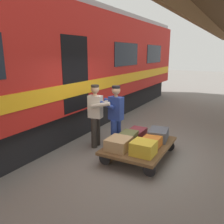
# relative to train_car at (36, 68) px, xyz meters

# --- Properties ---
(ground_plane) EXTENTS (60.00, 60.00, 0.00)m
(ground_plane) POSITION_rel_train_car_xyz_m (-3.40, 0.00, -2.06)
(ground_plane) COLOR slate
(train_car) EXTENTS (3.02, 17.93, 4.00)m
(train_car) POSITION_rel_train_car_xyz_m (0.00, 0.00, 0.00)
(train_car) COLOR #B21E19
(train_car) RESTS_ON ground_plane
(luggage_cart) EXTENTS (1.36, 1.88, 0.35)m
(luggage_cart) POSITION_rel_train_car_xyz_m (-3.41, 0.07, -1.76)
(luggage_cart) COLOR brown
(luggage_cart) RESTS_ON ground_plane
(suitcase_yellow_case) EXTENTS (0.50, 0.47, 0.30)m
(suitcase_yellow_case) POSITION_rel_train_car_xyz_m (-3.71, 0.58, -1.56)
(suitcase_yellow_case) COLOR gold
(suitcase_yellow_case) RESTS_ON luggage_cart
(suitcase_burgundy_valise) EXTENTS (0.40, 0.61, 0.17)m
(suitcase_burgundy_valise) POSITION_rel_train_car_xyz_m (-3.10, -0.45, -1.62)
(suitcase_burgundy_valise) COLOR maroon
(suitcase_burgundy_valise) RESTS_ON luggage_cart
(suitcase_tan_vintage) EXTENTS (0.50, 0.56, 0.26)m
(suitcase_tan_vintage) POSITION_rel_train_car_xyz_m (-3.10, 0.58, -1.58)
(suitcase_tan_vintage) COLOR tan
(suitcase_tan_vintage) RESTS_ON luggage_cart
(suitcase_orange_carryall) EXTENTS (0.41, 0.54, 0.23)m
(suitcase_orange_carryall) POSITION_rel_train_car_xyz_m (-3.71, 0.07, -1.60)
(suitcase_orange_carryall) COLOR #CC6B23
(suitcase_orange_carryall) RESTS_ON luggage_cart
(suitcase_slate_roller) EXTENTS (0.53, 0.67, 0.27)m
(suitcase_slate_roller) POSITION_rel_train_car_xyz_m (-3.71, -0.45, -1.58)
(suitcase_slate_roller) COLOR #4C515B
(suitcase_slate_roller) RESTS_ON luggage_cart
(suitcase_olive_duffel) EXTENTS (0.42, 0.55, 0.25)m
(suitcase_olive_duffel) POSITION_rel_train_car_xyz_m (-3.10, 0.07, -1.59)
(suitcase_olive_duffel) COLOR brown
(suitcase_olive_duffel) RESTS_ON luggage_cart
(porter_in_overalls) EXTENTS (0.69, 0.47, 1.70)m
(porter_in_overalls) POSITION_rel_train_car_xyz_m (-2.63, -0.13, -1.14)
(porter_in_overalls) COLOR navy
(porter_in_overalls) RESTS_ON ground_plane
(porter_by_door) EXTENTS (0.70, 0.49, 1.70)m
(porter_by_door) POSITION_rel_train_car_xyz_m (-2.10, -0.02, -1.14)
(porter_by_door) COLOR #332D28
(porter_by_door) RESTS_ON ground_plane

